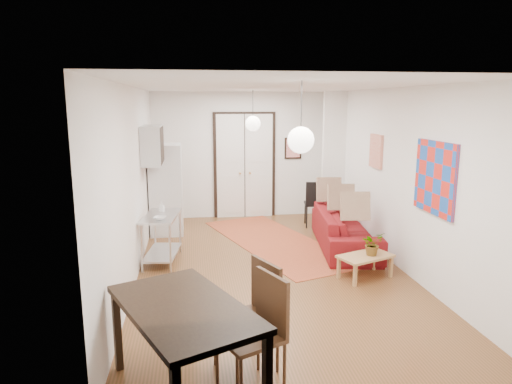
{
  "coord_description": "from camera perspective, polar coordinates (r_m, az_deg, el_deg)",
  "views": [
    {
      "loc": [
        -1.22,
        -7.0,
        2.67
      ],
      "look_at": [
        -0.21,
        0.11,
        1.25
      ],
      "focal_mm": 32.0,
      "sensor_mm": 36.0,
      "label": 1
    }
  ],
  "objects": [
    {
      "name": "floor",
      "position": [
        7.58,
        1.69,
        -9.42
      ],
      "size": [
        7.0,
        7.0,
        0.0
      ],
      "primitive_type": "plane",
      "color": "brown",
      "rests_on": "ground"
    },
    {
      "name": "ceiling",
      "position": [
        7.1,
        1.83,
        13.05
      ],
      "size": [
        4.2,
        7.0,
        0.02
      ],
      "primitive_type": "cube",
      "color": "silver",
      "rests_on": "wall_back"
    },
    {
      "name": "wall_back",
      "position": [
        10.64,
        -1.47,
        4.6
      ],
      "size": [
        4.2,
        0.02,
        2.9
      ],
      "primitive_type": "cube",
      "color": "white",
      "rests_on": "floor"
    },
    {
      "name": "wall_front",
      "position": [
        3.9,
        10.64,
        -7.23
      ],
      "size": [
        4.2,
        0.02,
        2.9
      ],
      "primitive_type": "cube",
      "color": "white",
      "rests_on": "floor"
    },
    {
      "name": "wall_left",
      "position": [
        7.15,
        -15.06,
        1.0
      ],
      "size": [
        0.02,
        7.0,
        2.9
      ],
      "primitive_type": "cube",
      "color": "white",
      "rests_on": "floor"
    },
    {
      "name": "wall_right",
      "position": [
        7.84,
        17.07,
        1.75
      ],
      "size": [
        0.02,
        7.0,
        2.9
      ],
      "primitive_type": "cube",
      "color": "white",
      "rests_on": "floor"
    },
    {
      "name": "double_doors",
      "position": [
        10.62,
        -1.43,
        3.24
      ],
      "size": [
        1.44,
        0.06,
        2.5
      ],
      "primitive_type": "cube",
      "color": "silver",
      "rests_on": "wall_back"
    },
    {
      "name": "stub_partition",
      "position": [
        10.1,
        9.68,
        4.1
      ],
      "size": [
        0.5,
        0.1,
        2.9
      ],
      "primitive_type": "cube",
      "color": "white",
      "rests_on": "floor"
    },
    {
      "name": "wall_cabinet",
      "position": [
        8.56,
        -12.83,
        5.76
      ],
      "size": [
        0.35,
        1.0,
        0.7
      ],
      "primitive_type": "cube",
      "color": "silver",
      "rests_on": "wall_left"
    },
    {
      "name": "painting_popart",
      "position": [
        6.7,
        21.47,
        1.66
      ],
      "size": [
        0.05,
        1.0,
        1.0
      ],
      "primitive_type": "cube",
      "color": "red",
      "rests_on": "wall_right"
    },
    {
      "name": "painting_abstract",
      "position": [
        8.51,
        14.78,
        4.96
      ],
      "size": [
        0.05,
        0.5,
        0.6
      ],
      "primitive_type": "cube",
      "color": "beige",
      "rests_on": "wall_right"
    },
    {
      "name": "poster_back",
      "position": [
        10.78,
        4.65,
        5.46
      ],
      "size": [
        0.4,
        0.03,
        0.5
      ],
      "primitive_type": "cube",
      "color": "red",
      "rests_on": "wall_back"
    },
    {
      "name": "print_left",
      "position": [
        9.06,
        -13.55,
        6.33
      ],
      "size": [
        0.03,
        0.44,
        0.54
      ],
      "primitive_type": "cube",
      "color": "#9C6841",
      "rests_on": "wall_left"
    },
    {
      "name": "pendant_back",
      "position": [
        9.09,
        -0.39,
        8.55
      ],
      "size": [
        0.3,
        0.3,
        0.8
      ],
      "color": "silver",
      "rests_on": "ceiling"
    },
    {
      "name": "pendant_front",
      "position": [
        5.16,
        5.62,
        6.5
      ],
      "size": [
        0.3,
        0.3,
        0.8
      ],
      "color": "silver",
      "rests_on": "ceiling"
    },
    {
      "name": "kilim_rug",
      "position": [
        8.91,
        2.45,
        -6.22
      ],
      "size": [
        2.61,
        4.13,
        0.01
      ],
      "primitive_type": "cube",
      "rotation": [
        0.0,
        0.0,
        0.33
      ],
      "color": "#B9572E",
      "rests_on": "floor"
    },
    {
      "name": "sofa",
      "position": [
        8.65,
        11.04,
        -4.6
      ],
      "size": [
        2.48,
        1.25,
        0.69
      ],
      "primitive_type": "imported",
      "rotation": [
        0.0,
        0.0,
        1.43
      ],
      "color": "maroon",
      "rests_on": "floor"
    },
    {
      "name": "coffee_table",
      "position": [
        7.25,
        13.52,
        -8.05
      ],
      "size": [
        0.93,
        0.73,
        0.37
      ],
      "rotation": [
        0.0,
        0.0,
        0.38
      ],
      "color": "#B08253",
      "rests_on": "floor"
    },
    {
      "name": "potted_plant",
      "position": [
        7.22,
        14.34,
        -6.28
      ],
      "size": [
        0.38,
        0.4,
        0.36
      ],
      "primitive_type": "imported",
      "rotation": [
        0.0,
        0.0,
        0.38
      ],
      "color": "#316A30",
      "rests_on": "coffee_table"
    },
    {
      "name": "kitchen_counter",
      "position": [
        7.85,
        -11.71,
        -4.99
      ],
      "size": [
        0.68,
        1.13,
        0.82
      ],
      "rotation": [
        0.0,
        0.0,
        -0.14
      ],
      "color": "silver",
      "rests_on": "floor"
    },
    {
      "name": "bowl",
      "position": [
        7.48,
        -11.94,
        -3.2
      ],
      "size": [
        0.25,
        0.25,
        0.05
      ],
      "primitive_type": "imported",
      "rotation": [
        0.0,
        0.0,
        -0.39
      ],
      "color": "silver",
      "rests_on": "kitchen_counter"
    },
    {
      "name": "soap_bottle",
      "position": [
        8.0,
        -11.71,
        -1.8
      ],
      "size": [
        0.1,
        0.1,
        0.17
      ],
      "primitive_type": "imported",
      "rotation": [
        0.0,
        0.0,
        -0.39
      ],
      "color": "#5492B6",
      "rests_on": "kitchen_counter"
    },
    {
      "name": "fridge",
      "position": [
        9.44,
        -11.18,
        0.3
      ],
      "size": [
        0.65,
        0.65,
        1.84
      ],
      "primitive_type": "cube",
      "rotation": [
        0.0,
        0.0,
        0.0
      ],
      "color": "silver",
      "rests_on": "floor"
    },
    {
      "name": "dining_table",
      "position": [
        4.28,
        -9.01,
        -14.99
      ],
      "size": [
        1.5,
        1.84,
        0.89
      ],
      "rotation": [
        0.0,
        0.0,
        0.43
      ],
      "color": "black",
      "rests_on": "floor"
    },
    {
      "name": "dining_chair_near",
      "position": [
        4.78,
        -1.45,
        -13.93
      ],
      "size": [
        0.69,
        0.82,
        1.1
      ],
      "rotation": [
        0.0,
        0.0,
        -1.14
      ],
      "color": "#372111",
      "rests_on": "floor"
    },
    {
      "name": "dining_chair_far",
      "position": [
        4.47,
        -0.93,
        -15.76
      ],
      "size": [
        0.69,
        0.82,
        1.1
      ],
      "rotation": [
        0.0,
        0.0,
        -1.14
      ],
      "color": "#372111",
      "rests_on": "floor"
    },
    {
      "name": "black_side_chair",
      "position": [
        10.07,
        7.3,
        -0.8
      ],
      "size": [
        0.53,
        0.53,
        1.01
      ],
      "rotation": [
        0.0,
        0.0,
        2.98
      ],
      "color": "black",
      "rests_on": "floor"
    }
  ]
}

